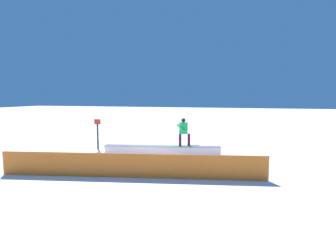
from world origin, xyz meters
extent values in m
plane|color=white|center=(0.00, 0.00, 0.00)|extent=(120.00, 120.00, 0.00)
cube|color=white|center=(0.00, 0.00, 0.24)|extent=(6.06, 1.58, 0.49)
cube|color=white|center=(0.00, 0.00, 0.12)|extent=(6.07, 1.59, 0.12)
cube|color=gray|center=(0.00, 0.00, 0.51)|extent=(6.07, 1.64, 0.04)
cube|color=#2A8A41|center=(-1.15, -0.23, 0.53)|extent=(1.50, 0.97, 0.01)
cylinder|color=maroon|center=(-0.95, -0.12, 0.86)|extent=(0.19, 0.19, 0.63)
cylinder|color=maroon|center=(-1.36, -0.34, 0.86)|extent=(0.19, 0.19, 0.63)
cube|color=green|center=(-1.09, -0.20, 1.48)|extent=(0.47, 0.40, 0.60)
sphere|color=black|center=(-1.09, -0.20, 1.89)|extent=(0.22, 0.22, 0.22)
cylinder|color=green|center=(-1.01, 0.03, 1.51)|extent=(0.44, 0.29, 0.45)
cylinder|color=green|center=(-1.11, -0.39, 1.51)|extent=(0.17, 0.15, 0.56)
cube|color=orange|center=(0.00, 4.09, 0.47)|extent=(10.14, 2.05, 0.94)
cylinder|color=#262628|center=(4.19, -0.68, 0.74)|extent=(0.10, 0.10, 1.48)
cube|color=red|center=(4.19, -0.68, 1.63)|extent=(0.40, 0.04, 0.30)
camera|label=1|loc=(-4.20, 13.57, 3.13)|focal=29.30mm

